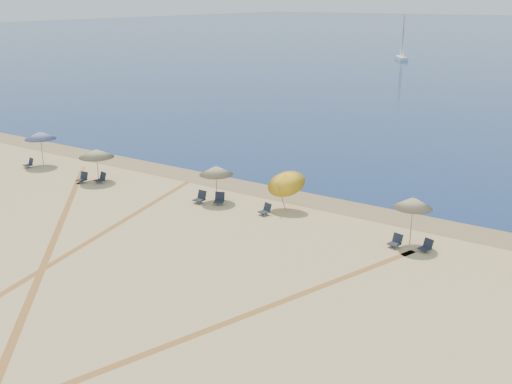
{
  "coord_description": "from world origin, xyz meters",
  "views": [
    {
      "loc": [
        17.95,
        -7.08,
        11.93
      ],
      "look_at": [
        0.0,
        20.0,
        1.3
      ],
      "focal_mm": 42.08,
      "sensor_mm": 36.0,
      "label": 1
    }
  ],
  "objects_px": {
    "chair_1": "(83,178)",
    "chair_5": "(266,210)",
    "umbrella_3": "(285,180)",
    "chair_2": "(101,178)",
    "chair_3": "(200,197)",
    "chair_0": "(29,163)",
    "umbrella_4": "(413,203)",
    "chair_4": "(219,199)",
    "chair_6": "(396,241)",
    "chair_7": "(426,246)",
    "umbrella_0": "(40,135)",
    "umbrella_1": "(96,153)",
    "umbrella_2": "(216,170)",
    "sailboat_1": "(402,46)"
  },
  "relations": [
    {
      "from": "chair_1",
      "to": "chair_5",
      "type": "relative_size",
      "value": 0.98
    },
    {
      "from": "umbrella_3",
      "to": "chair_2",
      "type": "relative_size",
      "value": 3.3
    },
    {
      "from": "chair_3",
      "to": "chair_5",
      "type": "bearing_deg",
      "value": 6.66
    },
    {
      "from": "chair_0",
      "to": "chair_1",
      "type": "height_order",
      "value": "chair_1"
    },
    {
      "from": "umbrella_3",
      "to": "chair_2",
      "type": "height_order",
      "value": "umbrella_3"
    },
    {
      "from": "umbrella_4",
      "to": "chair_3",
      "type": "xyz_separation_m",
      "value": [
        -12.88,
        -0.73,
        -1.93
      ]
    },
    {
      "from": "chair_2",
      "to": "chair_3",
      "type": "relative_size",
      "value": 1.08
    },
    {
      "from": "chair_2",
      "to": "chair_5",
      "type": "height_order",
      "value": "chair_2"
    },
    {
      "from": "chair_0",
      "to": "umbrella_4",
      "type": "bearing_deg",
      "value": 14.86
    },
    {
      "from": "chair_1",
      "to": "chair_4",
      "type": "distance_m",
      "value": 10.42
    },
    {
      "from": "umbrella_4",
      "to": "chair_6",
      "type": "relative_size",
      "value": 3.5
    },
    {
      "from": "umbrella_3",
      "to": "chair_7",
      "type": "bearing_deg",
      "value": -8.74
    },
    {
      "from": "umbrella_3",
      "to": "umbrella_4",
      "type": "bearing_deg",
      "value": -7.3
    },
    {
      "from": "umbrella_0",
      "to": "umbrella_3",
      "type": "relative_size",
      "value": 1.02
    },
    {
      "from": "umbrella_3",
      "to": "umbrella_4",
      "type": "relative_size",
      "value": 0.99
    },
    {
      "from": "umbrella_4",
      "to": "chair_1",
      "type": "height_order",
      "value": "umbrella_4"
    },
    {
      "from": "chair_0",
      "to": "chair_5",
      "type": "xyz_separation_m",
      "value": [
        19.83,
        1.15,
        -0.01
      ]
    },
    {
      "from": "umbrella_3",
      "to": "chair_4",
      "type": "bearing_deg",
      "value": -160.95
    },
    {
      "from": "umbrella_1",
      "to": "umbrella_3",
      "type": "xyz_separation_m",
      "value": [
        13.49,
        2.06,
        -0.15
      ]
    },
    {
      "from": "umbrella_2",
      "to": "sailboat_1",
      "type": "bearing_deg",
      "value": 103.57
    },
    {
      "from": "umbrella_3",
      "to": "chair_2",
      "type": "bearing_deg",
      "value": -170.2
    },
    {
      "from": "chair_7",
      "to": "umbrella_1",
      "type": "bearing_deg",
      "value": -158.51
    },
    {
      "from": "umbrella_0",
      "to": "umbrella_1",
      "type": "relative_size",
      "value": 1.12
    },
    {
      "from": "umbrella_1",
      "to": "umbrella_4",
      "type": "xyz_separation_m",
      "value": [
        21.44,
        1.05,
        0.31
      ]
    },
    {
      "from": "umbrella_4",
      "to": "umbrella_2",
      "type": "bearing_deg",
      "value": 179.7
    },
    {
      "from": "umbrella_3",
      "to": "umbrella_4",
      "type": "distance_m",
      "value": 8.03
    },
    {
      "from": "chair_2",
      "to": "sailboat_1",
      "type": "bearing_deg",
      "value": 108.53
    },
    {
      "from": "umbrella_1",
      "to": "chair_5",
      "type": "distance_m",
      "value": 13.13
    },
    {
      "from": "umbrella_0",
      "to": "umbrella_2",
      "type": "bearing_deg",
      "value": 2.29
    },
    {
      "from": "chair_7",
      "to": "chair_4",
      "type": "bearing_deg",
      "value": -160.52
    },
    {
      "from": "umbrella_2",
      "to": "chair_3",
      "type": "xyz_separation_m",
      "value": [
        -0.64,
        -0.79,
        -1.63
      ]
    },
    {
      "from": "chair_2",
      "to": "chair_7",
      "type": "relative_size",
      "value": 1.05
    },
    {
      "from": "umbrella_2",
      "to": "chair_1",
      "type": "xyz_separation_m",
      "value": [
        -9.83,
        -1.93,
        -1.64
      ]
    },
    {
      "from": "chair_2",
      "to": "chair_6",
      "type": "distance_m",
      "value": 20.48
    },
    {
      "from": "umbrella_0",
      "to": "umbrella_1",
      "type": "distance_m",
      "value": 6.44
    },
    {
      "from": "umbrella_1",
      "to": "umbrella_4",
      "type": "relative_size",
      "value": 0.91
    },
    {
      "from": "sailboat_1",
      "to": "chair_1",
      "type": "bearing_deg",
      "value": -114.71
    },
    {
      "from": "chair_1",
      "to": "chair_5",
      "type": "distance_m",
      "value": 13.72
    },
    {
      "from": "umbrella_0",
      "to": "chair_3",
      "type": "height_order",
      "value": "umbrella_0"
    },
    {
      "from": "umbrella_1",
      "to": "chair_3",
      "type": "relative_size",
      "value": 3.26
    },
    {
      "from": "chair_6",
      "to": "chair_7",
      "type": "distance_m",
      "value": 1.49
    },
    {
      "from": "umbrella_2",
      "to": "umbrella_4",
      "type": "height_order",
      "value": "umbrella_4"
    },
    {
      "from": "umbrella_0",
      "to": "chair_2",
      "type": "distance_m",
      "value": 7.19
    },
    {
      "from": "chair_2",
      "to": "chair_5",
      "type": "xyz_separation_m",
      "value": [
        12.54,
        0.92,
        -0.02
      ]
    },
    {
      "from": "chair_3",
      "to": "chair_7",
      "type": "height_order",
      "value": "chair_3"
    },
    {
      "from": "chair_0",
      "to": "chair_2",
      "type": "xyz_separation_m",
      "value": [
        7.29,
        0.23,
        0.01
      ]
    },
    {
      "from": "chair_2",
      "to": "sailboat_1",
      "type": "height_order",
      "value": "sailboat_1"
    },
    {
      "from": "umbrella_1",
      "to": "chair_7",
      "type": "xyz_separation_m",
      "value": [
        22.41,
        0.69,
        -1.66
      ]
    },
    {
      "from": "chair_6",
      "to": "sailboat_1",
      "type": "distance_m",
      "value": 95.28
    },
    {
      "from": "umbrella_4",
      "to": "sailboat_1",
      "type": "relative_size",
      "value": 0.3
    }
  ]
}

